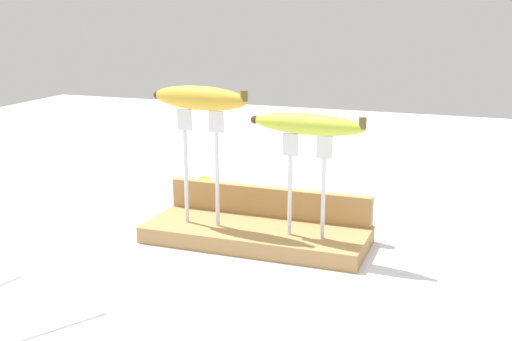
{
  "coord_description": "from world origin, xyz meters",
  "views": [
    {
      "loc": [
        0.36,
        -0.99,
        0.4
      ],
      "look_at": [
        0.0,
        0.0,
        0.13
      ],
      "focal_mm": 45.56,
      "sensor_mm": 36.0,
      "label": 1
    }
  ],
  "objects_px": {
    "fork_stand_left": "(201,157)",
    "fork_stand_right": "(307,176)",
    "fork_fallen_near": "(28,336)",
    "banana_chunk_near": "(199,186)",
    "banana_raised_right": "(308,124)",
    "banana_raised_left": "(200,98)"
  },
  "relations": [
    {
      "from": "fork_stand_right",
      "to": "banana_raised_right",
      "type": "height_order",
      "value": "banana_raised_right"
    },
    {
      "from": "banana_chunk_near",
      "to": "fork_fallen_near",
      "type": "bearing_deg",
      "value": -83.69
    },
    {
      "from": "fork_stand_left",
      "to": "banana_chunk_near",
      "type": "xyz_separation_m",
      "value": [
        -0.13,
        0.26,
        -0.13
      ]
    },
    {
      "from": "fork_fallen_near",
      "to": "banana_chunk_near",
      "type": "relative_size",
      "value": 2.45
    },
    {
      "from": "fork_stand_right",
      "to": "fork_fallen_near",
      "type": "xyz_separation_m",
      "value": [
        -0.24,
        -0.39,
        -0.13
      ]
    },
    {
      "from": "fork_stand_right",
      "to": "fork_stand_left",
      "type": "bearing_deg",
      "value": -180.0
    },
    {
      "from": "fork_stand_left",
      "to": "fork_fallen_near",
      "type": "bearing_deg",
      "value": -97.9
    },
    {
      "from": "fork_stand_right",
      "to": "banana_raised_left",
      "type": "height_order",
      "value": "banana_raised_left"
    },
    {
      "from": "banana_raised_left",
      "to": "banana_chunk_near",
      "type": "relative_size",
      "value": 3.08
    },
    {
      "from": "fork_stand_right",
      "to": "fork_fallen_near",
      "type": "distance_m",
      "value": 0.48
    },
    {
      "from": "banana_raised_left",
      "to": "fork_fallen_near",
      "type": "relative_size",
      "value": 1.26
    },
    {
      "from": "banana_raised_right",
      "to": "fork_fallen_near",
      "type": "xyz_separation_m",
      "value": [
        -0.24,
        -0.39,
        -0.21
      ]
    },
    {
      "from": "banana_raised_left",
      "to": "banana_raised_right",
      "type": "relative_size",
      "value": 0.94
    },
    {
      "from": "banana_raised_left",
      "to": "fork_fallen_near",
      "type": "height_order",
      "value": "banana_raised_left"
    },
    {
      "from": "banana_chunk_near",
      "to": "banana_raised_right",
      "type": "bearing_deg",
      "value": -39.31
    },
    {
      "from": "fork_stand_right",
      "to": "banana_raised_right",
      "type": "xyz_separation_m",
      "value": [
        -0.0,
        0.0,
        0.09
      ]
    },
    {
      "from": "banana_raised_right",
      "to": "fork_stand_right",
      "type": "bearing_deg",
      "value": -7.06
    },
    {
      "from": "fork_stand_left",
      "to": "fork_stand_right",
      "type": "height_order",
      "value": "fork_stand_left"
    },
    {
      "from": "fork_stand_left",
      "to": "fork_stand_right",
      "type": "xyz_separation_m",
      "value": [
        0.19,
        0.0,
        -0.02
      ]
    },
    {
      "from": "banana_raised_left",
      "to": "banana_raised_right",
      "type": "xyz_separation_m",
      "value": [
        0.19,
        0.0,
        -0.03
      ]
    },
    {
      "from": "banana_raised_right",
      "to": "fork_stand_left",
      "type": "bearing_deg",
      "value": -180.0
    },
    {
      "from": "banana_raised_right",
      "to": "banana_raised_left",
      "type": "bearing_deg",
      "value": -180.0
    }
  ]
}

